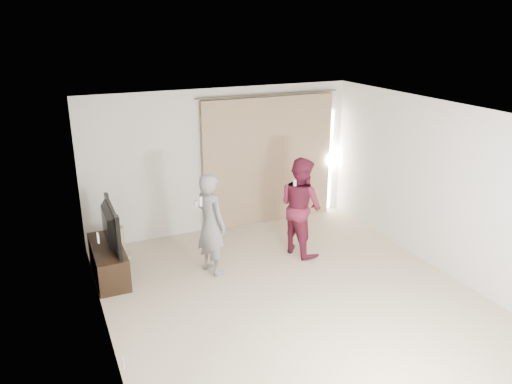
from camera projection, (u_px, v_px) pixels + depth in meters
floor at (292, 296)px, 7.07m from camera, size 5.50×5.50×0.00m
wall_back at (222, 160)px, 9.02m from camera, size 5.00×0.04×2.60m
wall_left at (100, 243)px, 5.69m from camera, size 0.04×5.50×2.60m
ceiling at (296, 114)px, 6.22m from camera, size 5.00×5.50×0.01m
curtain at (269, 161)px, 9.34m from camera, size 2.80×0.11×2.46m
tv_console at (109, 261)px, 7.56m from camera, size 0.45×1.29×0.49m
tv at (105, 226)px, 7.37m from camera, size 0.16×1.14×0.66m
scratching_post at (118, 246)px, 8.13m from camera, size 0.41×0.41×0.55m
person_man at (211, 224)px, 7.52m from camera, size 0.56×0.68×1.59m
person_woman at (301, 206)px, 8.16m from camera, size 0.80×0.93×1.64m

